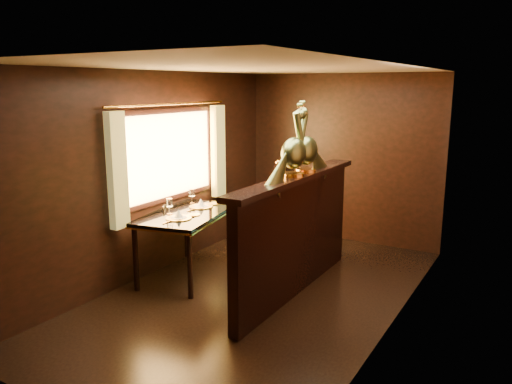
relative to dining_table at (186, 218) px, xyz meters
The scene contains 8 objects.
ground 1.29m from the dining_table, ahead, with size 5.00×5.00×0.00m, color black.
room_shell 1.29m from the dining_table, ahead, with size 3.04×5.04×2.52m.
partition 1.39m from the dining_table, ahead, with size 0.26×2.70×1.36m.
dining_table is the anchor object (origin of this frame).
chair_left 1.02m from the dining_table, 19.00° to the left, with size 0.48×0.50×1.21m.
chair_right 1.26m from the dining_table, 56.44° to the left, with size 0.56×0.58×1.41m.
peacock_left 1.72m from the dining_table, ahead, with size 0.25×0.67×0.80m, color #1C5541, non-canonical shape.
peacock_right 1.77m from the dining_table, 17.83° to the left, with size 0.24×0.65×0.78m, color #1C5541, non-canonical shape.
Camera 1 is at (2.67, -4.55, 2.32)m, focal length 35.00 mm.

